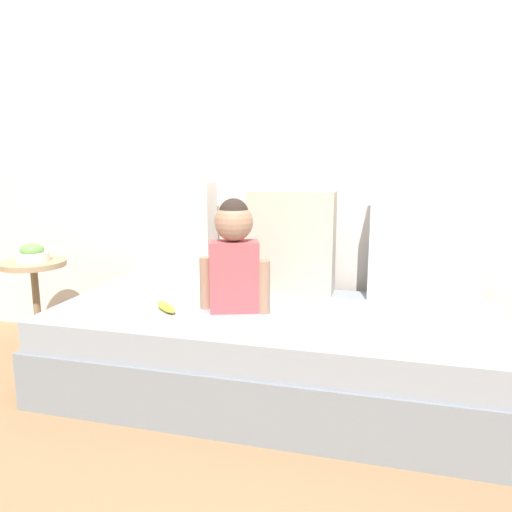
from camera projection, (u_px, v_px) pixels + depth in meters
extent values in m
plane|color=#93704C|center=(275.00, 393.00, 2.32)|extent=(12.00, 12.00, 0.00)
cube|color=silver|center=(301.00, 126.00, 2.63)|extent=(5.30, 0.10, 2.51)
cube|color=gray|center=(275.00, 367.00, 2.30)|extent=(2.10, 0.91, 0.26)
cube|color=#8C939E|center=(275.00, 325.00, 2.26)|extent=(2.04, 0.88, 0.14)
cube|color=silver|center=(174.00, 233.00, 2.69)|extent=(0.45, 0.16, 0.56)
cube|color=#C1B29E|center=(291.00, 242.00, 2.53)|extent=(0.44, 0.16, 0.52)
cube|color=#B2BCC6|center=(425.00, 242.00, 2.36)|extent=(0.52, 0.16, 0.58)
cube|color=#B24C51|center=(234.00, 276.00, 2.22)|extent=(0.25, 0.19, 0.32)
sphere|color=#9E755B|center=(234.00, 222.00, 2.17)|extent=(0.17, 0.17, 0.17)
sphere|color=#2D231E|center=(234.00, 213.00, 2.17)|extent=(0.13, 0.13, 0.13)
cylinder|color=#9E755B|center=(206.00, 283.00, 2.26)|extent=(0.06, 0.06, 0.24)
cylinder|color=#9E755B|center=(264.00, 287.00, 2.19)|extent=(0.06, 0.06, 0.24)
ellipsoid|color=yellow|center=(166.00, 307.00, 2.23)|extent=(0.16, 0.15, 0.04)
cylinder|color=tan|center=(33.00, 264.00, 2.75)|extent=(0.35, 0.35, 0.03)
cylinder|color=#866E51|center=(37.00, 308.00, 2.80)|extent=(0.04, 0.04, 0.49)
cylinder|color=#866E51|center=(41.00, 347.00, 2.85)|extent=(0.19, 0.19, 0.02)
cylinder|color=silver|center=(33.00, 257.00, 2.75)|extent=(0.18, 0.18, 0.05)
ellipsoid|color=#669E4C|center=(32.00, 250.00, 2.74)|extent=(0.13, 0.13, 0.07)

